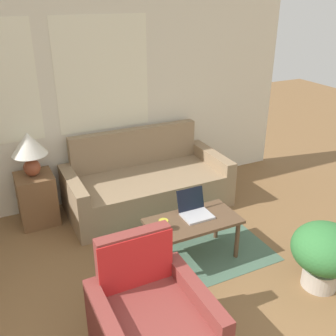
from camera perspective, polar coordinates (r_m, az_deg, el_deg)
name	(u,v)px	position (r m, az deg, el deg)	size (l,w,h in m)	color
wall_back	(55,100)	(4.65, -16.06, 9.40)	(6.12, 0.06, 2.60)	silver
rug	(168,229)	(4.44, -0.07, -8.80)	(1.60, 2.02, 0.01)	#476651
couch	(146,185)	(4.82, -3.26, -2.45)	(1.92, 0.92, 0.89)	#937A5B
armchair	(152,327)	(2.98, -2.40, -22.12)	(0.75, 0.80, 0.90)	brown
side_table	(37,199)	(4.68, -18.47, -4.27)	(0.40, 0.40, 0.59)	brown
table_lamp	(29,147)	(4.43, -19.54, 2.84)	(0.38, 0.38, 0.50)	brown
coffee_table	(193,225)	(3.83, 3.66, -8.24)	(0.89, 0.48, 0.44)	brown
laptop	(195,210)	(3.85, 3.88, -6.03)	(0.28, 0.28, 0.23)	#B7B7BC
cup_navy	(164,225)	(3.62, -0.65, -8.29)	(0.09, 0.09, 0.10)	gold
potted_plant	(325,251)	(3.74, 21.80, -11.19)	(0.58, 0.58, 0.62)	#BCB2A3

